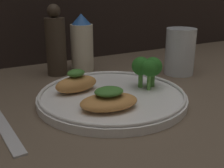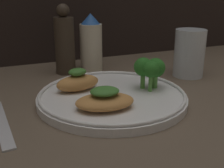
# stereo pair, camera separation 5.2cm
# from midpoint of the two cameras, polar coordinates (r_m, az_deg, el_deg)

# --- Properties ---
(ground_plane) EXTENTS (1.80, 1.80, 0.01)m
(ground_plane) POSITION_cam_midpoint_polar(r_m,az_deg,el_deg) (0.53, -2.79, -4.02)
(ground_plane) COLOR brown
(plate) EXTENTS (0.28, 0.28, 0.02)m
(plate) POSITION_cam_midpoint_polar(r_m,az_deg,el_deg) (0.53, -2.82, -2.53)
(plate) COLOR white
(plate) RESTS_ON ground_plane
(grilled_meat_front) EXTENTS (0.11, 0.08, 0.04)m
(grilled_meat_front) POSITION_cam_midpoint_polar(r_m,az_deg,el_deg) (0.46, -3.85, -3.39)
(grilled_meat_front) COLOR #BC7F42
(grilled_meat_front) RESTS_ON plate
(grilled_meat_middle) EXTENTS (0.09, 0.06, 0.04)m
(grilled_meat_middle) POSITION_cam_midpoint_polar(r_m,az_deg,el_deg) (0.54, -10.00, 0.17)
(grilled_meat_middle) COLOR #BC7F42
(grilled_meat_middle) RESTS_ON plate
(broccoli_bunch) EXTENTS (0.06, 0.06, 0.06)m
(broccoli_bunch) POSITION_cam_midpoint_polar(r_m,az_deg,el_deg) (0.55, 4.68, 3.31)
(broccoli_bunch) COLOR #569942
(broccoli_bunch) RESTS_ON plate
(sauce_bottle) EXTENTS (0.06, 0.06, 0.14)m
(sauce_bottle) POSITION_cam_midpoint_polar(r_m,az_deg,el_deg) (0.72, -8.20, 7.99)
(sauce_bottle) COLOR beige
(sauce_bottle) RESTS_ON ground_plane
(pepper_grinder) EXTENTS (0.05, 0.05, 0.17)m
(pepper_grinder) POSITION_cam_midpoint_polar(r_m,az_deg,el_deg) (0.69, -13.48, 7.91)
(pepper_grinder) COLOR #382D23
(pepper_grinder) RESTS_ON ground_plane
(drinking_glass) EXTENTS (0.07, 0.07, 0.11)m
(drinking_glass) POSITION_cam_midpoint_polar(r_m,az_deg,el_deg) (0.70, 11.60, 6.46)
(drinking_glass) COLOR silver
(drinking_glass) RESTS_ON ground_plane
(fork) EXTENTS (0.03, 0.18, 0.01)m
(fork) POSITION_cam_midpoint_polar(r_m,az_deg,el_deg) (0.47, -24.12, -8.09)
(fork) COLOR #B2B2B7
(fork) RESTS_ON ground_plane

